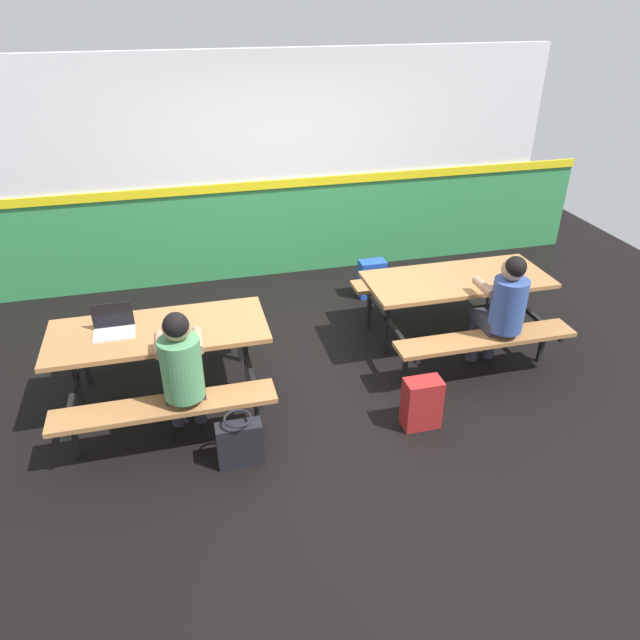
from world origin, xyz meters
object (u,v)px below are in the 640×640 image
object	(u,v)px
picnic_table_left	(161,347)
picnic_table_right	(456,293)
student_nearer	(182,367)
tote_bag_bright	(240,443)
student_further	(503,305)
satchel_spare	(421,403)
backpack_dark	(372,279)
laptop_silver	(114,327)

from	to	relation	value
picnic_table_left	picnic_table_right	bearing A→B (deg)	5.99
student_nearer	tote_bag_bright	world-z (taller)	student_nearer
picnic_table_left	student_further	bearing A→B (deg)	-5.09
picnic_table_right	student_nearer	world-z (taller)	student_nearer
picnic_table_left	picnic_table_right	xyz separation A→B (m)	(2.79, 0.29, 0.00)
tote_bag_bright	student_further	bearing A→B (deg)	14.43
student_nearer	picnic_table_right	bearing A→B (deg)	17.90
student_further	satchel_spare	xyz separation A→B (m)	(-0.96, -0.55, -0.49)
picnic_table_left	backpack_dark	world-z (taller)	picnic_table_left
picnic_table_right	tote_bag_bright	bearing A→B (deg)	-152.50
student_further	tote_bag_bright	distance (m)	2.58
satchel_spare	laptop_silver	bearing A→B (deg)	160.02
tote_bag_bright	laptop_silver	bearing A→B (deg)	132.28
satchel_spare	backpack_dark	bearing A→B (deg)	81.15
student_further	satchel_spare	bearing A→B (deg)	-150.24
picnic_table_left	satchel_spare	size ratio (longest dim) A/B	3.99
picnic_table_left	tote_bag_bright	size ratio (longest dim) A/B	4.08
laptop_silver	tote_bag_bright	xyz separation A→B (m)	(0.85, -0.93, -0.59)
student_further	picnic_table_left	bearing A→B (deg)	174.91
satchel_spare	picnic_table_left	bearing A→B (deg)	157.87
student_nearer	student_further	size ratio (longest dim) A/B	1.00
picnic_table_left	backpack_dark	bearing A→B (deg)	32.63
picnic_table_right	student_further	distance (m)	0.60
backpack_dark	tote_bag_bright	bearing A→B (deg)	-127.58
laptop_silver	student_further	bearing A→B (deg)	-5.21
student_nearer	student_further	distance (m)	2.81
tote_bag_bright	backpack_dark	bearing A→B (deg)	52.42
laptop_silver	backpack_dark	size ratio (longest dim) A/B	0.73
tote_bag_bright	satchel_spare	bearing A→B (deg)	3.13
picnic_table_right	backpack_dark	bearing A→B (deg)	109.39
picnic_table_right	tote_bag_bright	xyz separation A→B (m)	(-2.28, -1.19, -0.38)
backpack_dark	satchel_spare	size ratio (longest dim) A/B	1.00
picnic_table_right	student_nearer	size ratio (longest dim) A/B	1.45
backpack_dark	satchel_spare	xyz separation A→B (m)	(-0.36, -2.32, 0.00)
laptop_silver	backpack_dark	bearing A→B (deg)	28.66
backpack_dark	tote_bag_bright	world-z (taller)	backpack_dark
picnic_table_left	student_further	distance (m)	2.97
backpack_dark	tote_bag_bright	distance (m)	3.03
satchel_spare	tote_bag_bright	bearing A→B (deg)	-176.87
picnic_table_left	student_nearer	world-z (taller)	student_nearer
student_nearer	laptop_silver	distance (m)	0.78
tote_bag_bright	satchel_spare	world-z (taller)	satchel_spare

